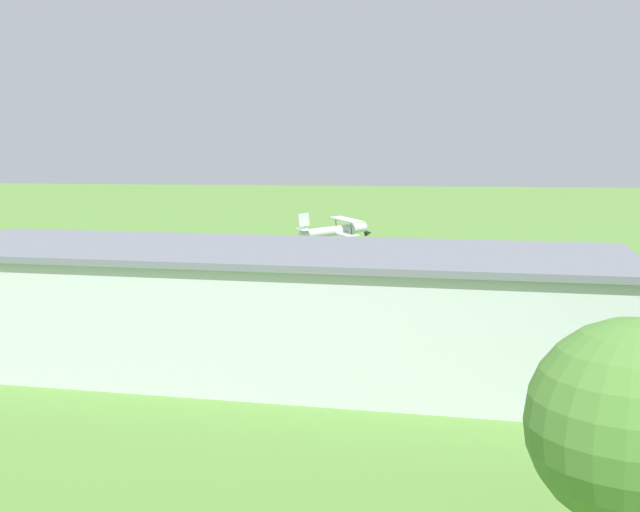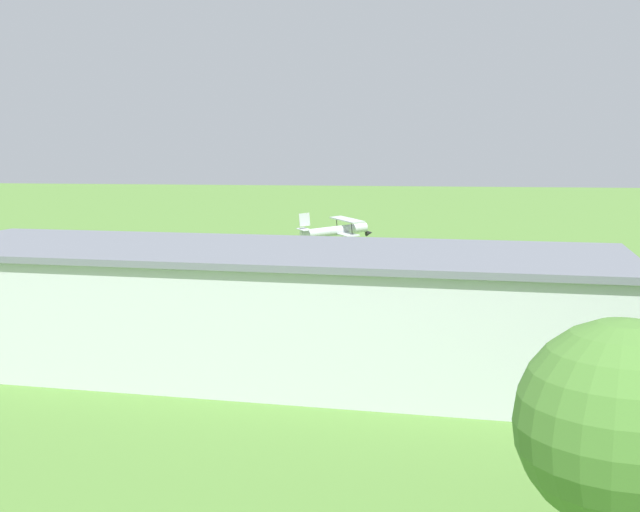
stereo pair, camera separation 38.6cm
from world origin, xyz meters
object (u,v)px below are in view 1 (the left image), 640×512
car_red (45,298)px  hangar (262,307)px  person_crossing_taxiway (594,316)px  biplane (336,230)px  person_beside_truck (594,319)px  tree_behind_hangar_right (633,425)px

car_red → hangar: bearing=146.3°
hangar → person_crossing_taxiway: bearing=-146.0°
hangar → biplane: (1.36, -38.22, 0.71)m
biplane → person_crossing_taxiway: biplane is taller
person_beside_truck → tree_behind_hangar_right: bearing=81.8°
person_beside_truck → person_crossing_taxiway: bearing=-97.3°
biplane → person_crossing_taxiway: bearing=131.5°
car_red → person_beside_truck: person_beside_truck is taller
person_beside_truck → biplane: bearing=-49.9°
hangar → biplane: size_ratio=5.22×
tree_behind_hangar_right → person_beside_truck: bearing=-98.2°
hangar → tree_behind_hangar_right: size_ratio=4.98×
person_crossing_taxiway → tree_behind_hangar_right: (5.34, 37.27, 4.68)m
person_crossing_taxiway → person_beside_truck: size_ratio=0.99×
hangar → biplane: bearing=-88.0°
person_crossing_taxiway → tree_behind_hangar_right: 37.94m
hangar → car_red: 24.99m
person_crossing_taxiway → person_beside_truck: 1.12m
car_red → person_beside_truck: size_ratio=2.38×
biplane → car_red: 31.32m
hangar → person_crossing_taxiway: size_ratio=23.66×
person_crossing_taxiway → person_beside_truck: person_beside_truck is taller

